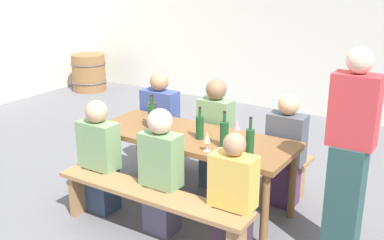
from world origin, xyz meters
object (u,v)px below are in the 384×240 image
object	(u,v)px
bench_far	(225,151)
wine_bottle_1	(151,116)
seated_guest_far_0	(160,126)
wine_glass_1	(207,138)
bench_near	(150,201)
seated_guest_near_2	(233,200)
wine_bottle_3	(224,134)
seated_guest_far_1	(215,136)
wine_barrel	(89,72)
seated_guest_near_1	(161,174)
tasting_table	(192,143)
standing_host	(349,161)
seated_guest_far_2	(285,153)
wine_bottle_4	(200,127)
wine_glass_2	(237,126)
wine_bottle_2	(153,114)
seated_guest_near_0	(100,159)
wine_glass_0	(165,130)
wine_bottle_0	(250,142)

from	to	relation	value
bench_far	wine_bottle_1	xyz separation A→B (m)	(-0.43, -0.74, 0.53)
seated_guest_far_0	wine_bottle_1	bearing A→B (deg)	29.41
wine_glass_1	seated_guest_far_0	world-z (taller)	seated_guest_far_0
seated_guest_far_0	wine_glass_1	bearing A→B (deg)	53.62
bench_near	seated_guest_near_2	bearing A→B (deg)	11.75
wine_bottle_3	seated_guest_far_0	size ratio (longest dim) A/B	0.29
bench_near	wine_glass_1	distance (m)	0.73
seated_guest_far_1	wine_barrel	distance (m)	4.77
seated_guest_near_1	tasting_table	bearing A→B (deg)	1.86
seated_guest_far_0	bench_far	bearing A→B (deg)	101.10
wine_bottle_3	standing_host	distance (m)	1.06
seated_guest_far_0	seated_guest_far_1	size ratio (longest dim) A/B	0.99
tasting_table	seated_guest_far_2	world-z (taller)	seated_guest_far_2
wine_bottle_4	wine_bottle_3	bearing A→B (deg)	-14.59
bench_near	wine_glass_2	bearing A→B (deg)	62.32
seated_guest_far_0	seated_guest_near_2	bearing A→B (deg)	54.54
wine_bottle_4	standing_host	xyz separation A→B (m)	(1.36, -0.02, -0.02)
bench_far	wine_bottle_2	xyz separation A→B (m)	(-0.48, -0.66, 0.52)
seated_guest_near_2	seated_guest_far_0	distance (m)	1.83
seated_guest_far_0	standing_host	world-z (taller)	standing_host
wine_bottle_2	seated_guest_near_0	xyz separation A→B (m)	(-0.23, -0.55, -0.35)
wine_bottle_3	seated_guest_near_2	distance (m)	0.63
seated_guest_far_2	wine_barrel	bearing A→B (deg)	-115.44
seated_guest_near_2	wine_glass_0	bearing A→B (deg)	72.88
wine_glass_1	wine_glass_2	distance (m)	0.40
seated_guest_near_1	seated_guest_far_2	xyz separation A→B (m)	(0.72, 1.06, -0.01)
wine_bottle_2	seated_guest_far_0	bearing A→B (deg)	119.23
wine_glass_2	standing_host	xyz separation A→B (m)	(1.06, -0.17, -0.04)
wine_bottle_0	seated_guest_near_1	world-z (taller)	seated_guest_near_1
wine_bottle_0	seated_guest_near_2	world-z (taller)	wine_bottle_0
tasting_table	wine_bottle_2	distance (m)	0.52
tasting_table	standing_host	xyz separation A→B (m)	(1.47, -0.06, 0.18)
wine_barrel	wine_glass_1	bearing A→B (deg)	-34.90
wine_bottle_3	wine_glass_0	distance (m)	0.55
seated_guest_near_1	bench_near	bearing A→B (deg)	173.46
wine_bottle_4	seated_guest_far_1	bearing A→B (deg)	105.27
tasting_table	seated_guest_near_2	bearing A→B (deg)	-36.27
wine_bottle_0	seated_guest_far_0	world-z (taller)	seated_guest_far_0
wine_bottle_0	wine_bottle_4	bearing A→B (deg)	164.84
bench_far	wine_bottle_1	size ratio (longest dim) A/B	5.42
wine_bottle_4	seated_guest_near_1	distance (m)	0.58
bench_far	seated_guest_far_1	size ratio (longest dim) A/B	1.59
tasting_table	wine_bottle_2	xyz separation A→B (m)	(-0.48, 0.02, 0.21)
wine_bottle_2	wine_barrel	world-z (taller)	wine_bottle_2
bench_far	seated_guest_near_1	bearing A→B (deg)	-89.18
wine_glass_2	seated_guest_near_1	xyz separation A→B (m)	(-0.40, -0.64, -0.33)
bench_far	wine_glass_1	size ratio (longest dim) A/B	10.82
wine_bottle_1	seated_guest_near_2	world-z (taller)	wine_bottle_1
wine_bottle_1	wine_glass_1	bearing A→B (deg)	-15.78
bench_far	wine_bottle_0	distance (m)	1.24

